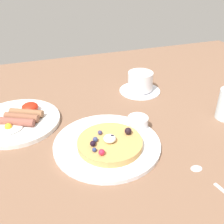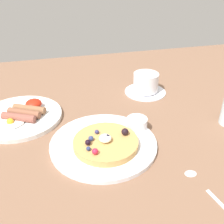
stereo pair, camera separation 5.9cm
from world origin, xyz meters
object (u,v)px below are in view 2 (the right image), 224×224
object	(u,v)px
syrup_ramekin	(137,123)
coffee_saucer	(145,91)
pancake_plate	(103,144)
breakfast_plate	(20,117)
teaspoon	(204,186)
coffee_cup	(146,82)

from	to	relation	value
syrup_ramekin	coffee_saucer	size ratio (longest dim) A/B	0.39
pancake_plate	breakfast_plate	size ratio (longest dim) A/B	1.10
coffee_saucer	teaspoon	bearing A→B (deg)	-94.28
pancake_plate	breakfast_plate	bearing A→B (deg)	138.85
pancake_plate	breakfast_plate	xyz separation A→B (cm)	(-21.84, 19.09, 0.09)
syrup_ramekin	breakfast_plate	distance (cm)	35.66
coffee_saucer	coffee_cup	world-z (taller)	coffee_cup
syrup_ramekin	teaspoon	bearing A→B (deg)	-72.75
coffee_saucer	teaspoon	distance (cm)	46.24
pancake_plate	coffee_saucer	bearing A→B (deg)	51.31
syrup_ramekin	coffee_cup	size ratio (longest dim) A/B	0.48
coffee_saucer	coffee_cup	size ratio (longest dim) A/B	1.22
syrup_ramekin	coffee_saucer	bearing A→B (deg)	64.18
syrup_ramekin	coffee_saucer	distance (cm)	24.95
pancake_plate	breakfast_plate	distance (cm)	29.01
coffee_cup	teaspoon	bearing A→B (deg)	-94.28
breakfast_plate	coffee_saucer	bearing A→B (deg)	9.96
pancake_plate	breakfast_plate	world-z (taller)	breakfast_plate
coffee_saucer	coffee_cup	distance (cm)	3.76
coffee_saucer	coffee_cup	bearing A→B (deg)	83.36
syrup_ramekin	breakfast_plate	bearing A→B (deg)	155.48
breakfast_plate	coffee_cup	xyz separation A→B (cm)	(43.23, 7.74, 3.48)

